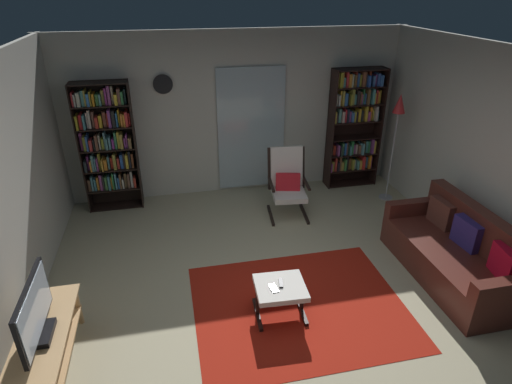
{
  "coord_description": "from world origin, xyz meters",
  "views": [
    {
      "loc": [
        -1.08,
        -3.64,
        3.21
      ],
      "look_at": [
        -0.06,
        1.07,
        0.81
      ],
      "focal_mm": 29.71,
      "sensor_mm": 36.0,
      "label": 1
    }
  ],
  "objects_px": {
    "tv_remote": "(281,283)",
    "floor_lamp_by_shelf": "(398,116)",
    "wall_clock": "(163,84)",
    "bookshelf_near_sofa": "(354,125)",
    "ottoman": "(280,290)",
    "television": "(35,314)",
    "cell_phone": "(274,288)",
    "tv_stand": "(45,350)",
    "lounge_armchair": "(288,181)",
    "leather_sofa": "(456,254)",
    "bookshelf_near_tv": "(107,143)"
  },
  "relations": [
    {
      "from": "television",
      "to": "lounge_armchair",
      "type": "height_order",
      "value": "lounge_armchair"
    },
    {
      "from": "tv_stand",
      "to": "lounge_armchair",
      "type": "distance_m",
      "value": 3.83
    },
    {
      "from": "tv_stand",
      "to": "cell_phone",
      "type": "bearing_deg",
      "value": 7.84
    },
    {
      "from": "tv_remote",
      "to": "wall_clock",
      "type": "relative_size",
      "value": 0.5
    },
    {
      "from": "tv_stand",
      "to": "wall_clock",
      "type": "bearing_deg",
      "value": 70.24
    },
    {
      "from": "bookshelf_near_tv",
      "to": "leather_sofa",
      "type": "relative_size",
      "value": 1.06
    },
    {
      "from": "leather_sofa",
      "to": "television",
      "type": "bearing_deg",
      "value": -173.41
    },
    {
      "from": "bookshelf_near_sofa",
      "to": "lounge_armchair",
      "type": "height_order",
      "value": "bookshelf_near_sofa"
    },
    {
      "from": "bookshelf_near_tv",
      "to": "wall_clock",
      "type": "height_order",
      "value": "wall_clock"
    },
    {
      "from": "floor_lamp_by_shelf",
      "to": "tv_stand",
      "type": "bearing_deg",
      "value": -150.89
    },
    {
      "from": "tv_remote",
      "to": "floor_lamp_by_shelf",
      "type": "bearing_deg",
      "value": 53.91
    },
    {
      "from": "floor_lamp_by_shelf",
      "to": "cell_phone",
      "type": "bearing_deg",
      "value": -137.54
    },
    {
      "from": "leather_sofa",
      "to": "tv_remote",
      "type": "relative_size",
      "value": 12.86
    },
    {
      "from": "tv_stand",
      "to": "bookshelf_near_tv",
      "type": "relative_size",
      "value": 0.69
    },
    {
      "from": "leather_sofa",
      "to": "lounge_armchair",
      "type": "bearing_deg",
      "value": 127.97
    },
    {
      "from": "leather_sofa",
      "to": "ottoman",
      "type": "bearing_deg",
      "value": -175.08
    },
    {
      "from": "bookshelf_near_tv",
      "to": "television",
      "type": "bearing_deg",
      "value": -95.94
    },
    {
      "from": "cell_phone",
      "to": "wall_clock",
      "type": "distance_m",
      "value": 3.58
    },
    {
      "from": "tv_remote",
      "to": "floor_lamp_by_shelf",
      "type": "relative_size",
      "value": 0.08
    },
    {
      "from": "bookshelf_near_tv",
      "to": "ottoman",
      "type": "distance_m",
      "value": 3.56
    },
    {
      "from": "cell_phone",
      "to": "wall_clock",
      "type": "relative_size",
      "value": 0.48
    },
    {
      "from": "tv_stand",
      "to": "wall_clock",
      "type": "xyz_separation_m",
      "value": [
        1.23,
        3.42,
        1.54
      ]
    },
    {
      "from": "wall_clock",
      "to": "bookshelf_near_sofa",
      "type": "bearing_deg",
      "value": -2.89
    },
    {
      "from": "lounge_armchair",
      "to": "floor_lamp_by_shelf",
      "type": "xyz_separation_m",
      "value": [
        1.74,
        0.12,
        0.86
      ]
    },
    {
      "from": "bookshelf_near_sofa",
      "to": "lounge_armchair",
      "type": "relative_size",
      "value": 1.95
    },
    {
      "from": "bookshelf_near_sofa",
      "to": "cell_phone",
      "type": "relative_size",
      "value": 14.25
    },
    {
      "from": "tv_stand",
      "to": "leather_sofa",
      "type": "xyz_separation_m",
      "value": [
        4.44,
        0.52,
        0.01
      ]
    },
    {
      "from": "cell_phone",
      "to": "ottoman",
      "type": "bearing_deg",
      "value": 16.73
    },
    {
      "from": "ottoman",
      "to": "wall_clock",
      "type": "bearing_deg",
      "value": 107.91
    },
    {
      "from": "tv_stand",
      "to": "tv_remote",
      "type": "distance_m",
      "value": 2.27
    },
    {
      "from": "bookshelf_near_sofa",
      "to": "leather_sofa",
      "type": "bearing_deg",
      "value": -86.65
    },
    {
      "from": "bookshelf_near_tv",
      "to": "cell_phone",
      "type": "distance_m",
      "value": 3.53
    },
    {
      "from": "floor_lamp_by_shelf",
      "to": "lounge_armchair",
      "type": "bearing_deg",
      "value": -175.96
    },
    {
      "from": "leather_sofa",
      "to": "wall_clock",
      "type": "distance_m",
      "value": 4.6
    },
    {
      "from": "ottoman",
      "to": "bookshelf_near_sofa",
      "type": "bearing_deg",
      "value": 55.1
    },
    {
      "from": "bookshelf_near_sofa",
      "to": "ottoman",
      "type": "distance_m",
      "value": 3.67
    },
    {
      "from": "television",
      "to": "cell_phone",
      "type": "height_order",
      "value": "television"
    },
    {
      "from": "bookshelf_near_tv",
      "to": "ottoman",
      "type": "xyz_separation_m",
      "value": [
        1.89,
        -2.92,
        -0.74
      ]
    },
    {
      "from": "tv_remote",
      "to": "cell_phone",
      "type": "xyz_separation_m",
      "value": [
        -0.09,
        -0.06,
        -0.0
      ]
    },
    {
      "from": "television",
      "to": "lounge_armchair",
      "type": "bearing_deg",
      "value": 40.2
    },
    {
      "from": "leather_sofa",
      "to": "wall_clock",
      "type": "bearing_deg",
      "value": 137.89
    },
    {
      "from": "bookshelf_near_tv",
      "to": "tv_remote",
      "type": "xyz_separation_m",
      "value": [
        1.9,
        -2.9,
        -0.67
      ]
    },
    {
      "from": "wall_clock",
      "to": "television",
      "type": "bearing_deg",
      "value": -109.75
    },
    {
      "from": "bookshelf_near_tv",
      "to": "lounge_armchair",
      "type": "distance_m",
      "value": 2.74
    },
    {
      "from": "leather_sofa",
      "to": "floor_lamp_by_shelf",
      "type": "relative_size",
      "value": 1.07
    },
    {
      "from": "ottoman",
      "to": "tv_stand",
      "type": "bearing_deg",
      "value": -171.62
    },
    {
      "from": "bookshelf_near_sofa",
      "to": "cell_phone",
      "type": "height_order",
      "value": "bookshelf_near_sofa"
    },
    {
      "from": "ottoman",
      "to": "cell_phone",
      "type": "height_order",
      "value": "cell_phone"
    },
    {
      "from": "leather_sofa",
      "to": "cell_phone",
      "type": "distance_m",
      "value": 2.31
    },
    {
      "from": "tv_stand",
      "to": "tv_remote",
      "type": "relative_size",
      "value": 9.47
    }
  ]
}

